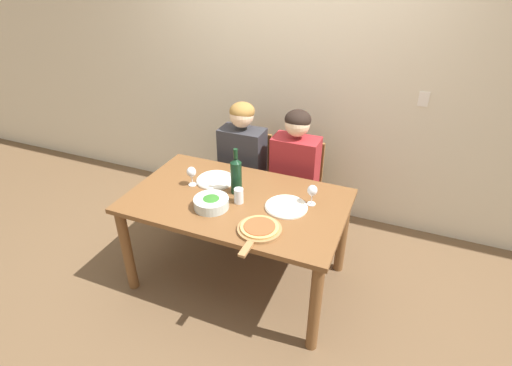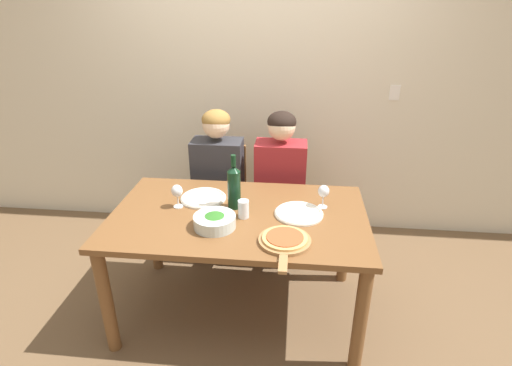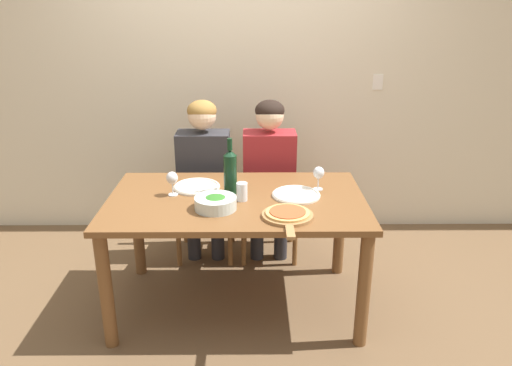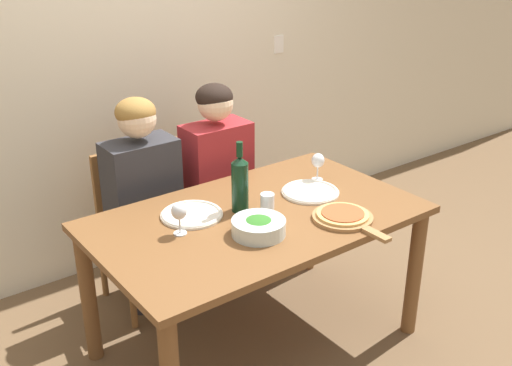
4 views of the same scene
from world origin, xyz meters
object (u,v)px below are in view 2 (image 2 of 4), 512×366
person_man (280,175)px  person_woman (218,173)px  wine_bottle (234,186)px  dinner_plate_right (299,213)px  dinner_plate_left (203,198)px  wine_glass_left (177,192)px  chair_left (221,196)px  broccoli_bowl (215,221)px  water_tumbler (243,209)px  chair_right (280,199)px  wine_glass_right (324,192)px  pizza_on_board (285,240)px

person_man → person_woman: bearing=180.0°
person_woman → wine_bottle: (0.22, -0.58, 0.17)m
dinner_plate_right → dinner_plate_left: bearing=167.1°
wine_bottle → wine_glass_left: wine_bottle is taller
chair_left → wine_glass_left: size_ratio=5.77×
broccoli_bowl → water_tumbler: water_tumbler is taller
chair_right → wine_bottle: bearing=-110.7°
chair_left → dinner_plate_left: bearing=-89.8°
wine_bottle → wine_glass_left: 0.36m
water_tumbler → person_man: bearing=75.0°
broccoli_bowl → dinner_plate_right: (0.48, 0.19, -0.03)m
broccoli_bowl → wine_glass_right: wine_glass_right is taller
wine_glass_left → chair_left: bearing=79.7°
chair_left → person_man: person_man is taller
chair_left → dinner_plate_right: (0.62, -0.74, 0.28)m
person_man → broccoli_bowl: 0.89m
broccoli_bowl → water_tumbler: (0.15, 0.13, 0.02)m
dinner_plate_right → pizza_on_board: size_ratio=0.69×
water_tumbler → wine_glass_right: bearing=20.0°
dinner_plate_left → wine_bottle: bearing=-21.8°
chair_left → wine_glass_left: bearing=-100.3°
chair_left → dinner_plate_right: size_ratio=2.96×
person_woman → wine_glass_left: person_woman is taller
chair_right → wine_glass_left: (-0.61, -0.72, 0.38)m
person_man → water_tumbler: 0.72m
person_woman → wine_glass_right: bearing=-34.2°
wine_bottle → chair_right: bearing=69.3°
broccoli_bowl → dinner_plate_left: (-0.14, 0.33, -0.03)m
person_woman → dinner_plate_left: size_ratio=4.11×
wine_bottle → pizza_on_board: wine_bottle is taller
dinner_plate_left → wine_glass_left: (-0.13, -0.12, 0.10)m
person_man → pizza_on_board: (0.07, -0.95, 0.04)m
dinner_plate_left → wine_glass_left: 0.20m
person_man → dinner_plate_left: 0.68m
wine_bottle → wine_glass_right: size_ratio=2.31×
person_woman → chair_left: bearing=90.0°
person_man → wine_glass_left: bearing=-135.0°
person_man → broccoli_bowl: (-0.33, -0.82, 0.06)m
dinner_plate_left → dinner_plate_right: 0.64m
chair_right → dinner_plate_right: chair_right is taller
chair_right → water_tumbler: bearing=-103.0°
person_man → broccoli_bowl: person_man is taller
person_woman → wine_bottle: size_ratio=3.47×
chair_left → wine_bottle: size_ratio=2.50×
wine_bottle → dinner_plate_right: wine_bottle is taller
broccoli_bowl → water_tumbler: 0.20m
wine_glass_left → wine_glass_right: same height
wine_glass_left → dinner_plate_left: bearing=42.2°
person_man → dinner_plate_left: (-0.48, -0.49, 0.03)m
person_man → dinner_plate_right: bearing=-77.3°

